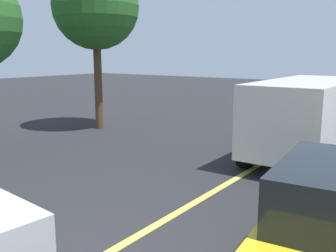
% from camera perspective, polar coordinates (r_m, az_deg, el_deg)
% --- Properties ---
extents(lane_marking_centre, '(28.00, 0.16, 0.01)m').
position_cam_1_polar(lane_marking_centre, '(7.32, 1.89, -12.61)').
color(lane_marking_centre, '#E0D14C').
extents(white_van, '(5.24, 2.35, 2.20)m').
position_cam_1_polar(white_van, '(11.27, 20.07, 1.72)').
color(white_van, silver).
rests_on(white_van, ground_plane).
extents(tree_left_verge, '(3.27, 3.27, 6.32)m').
position_cam_1_polar(tree_left_verge, '(15.16, -10.81, 17.20)').
color(tree_left_verge, '#513823').
rests_on(tree_left_verge, ground_plane).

